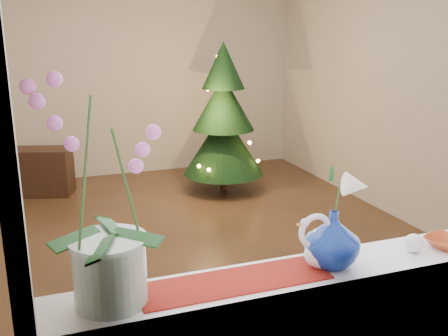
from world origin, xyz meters
The scene contains 15 objects.
ground centered at (0.00, 0.00, 0.00)m, with size 5.00×5.00×0.00m, color #372516.
wall_back centered at (0.00, 2.50, 1.35)m, with size 4.50×0.10×2.70m, color beige.
wall_front centered at (0.00, -2.50, 1.35)m, with size 4.50×0.10×2.70m, color beige.
wall_right centered at (2.25, 0.00, 1.35)m, with size 0.10×5.00×2.70m, color beige.
windowsill centered at (0.00, -2.37, 0.90)m, with size 2.20×0.26×0.04m, color white.
window_frame centered at (0.00, -2.47, 1.70)m, with size 2.22×0.06×1.60m, color white, non-canonical shape.
runner centered at (-0.38, -2.37, 0.92)m, with size 0.70×0.20×0.01m, color maroon.
orchid_pot centered at (-0.82, -2.36, 1.30)m, with size 0.26×0.26×0.76m, color beige, non-canonical shape.
swan centered at (-0.01, -2.37, 1.02)m, with size 0.25×0.11×0.21m, color silver, non-canonical shape.
blue_vase centered at (0.02, -2.37, 1.05)m, with size 0.24×0.24×0.25m, color navy.
lily centered at (0.02, -2.37, 1.27)m, with size 0.14×0.08×0.19m, color silver, non-canonical shape.
paperweight centered at (0.40, -2.38, 0.96)m, with size 0.08×0.08×0.08m, color silver.
amber_dish centered at (0.56, -2.39, 0.94)m, with size 0.14×0.14×0.03m, color #A23F1A.
xmas_tree centered at (0.94, 1.41, 0.85)m, with size 0.93×0.93×1.70m, color black, non-canonical shape.
side_table centered at (-1.09, 1.94, 0.27)m, with size 0.71×0.35×0.53m, color black.
Camera 1 is at (-0.97, -3.88, 1.79)m, focal length 40.00 mm.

